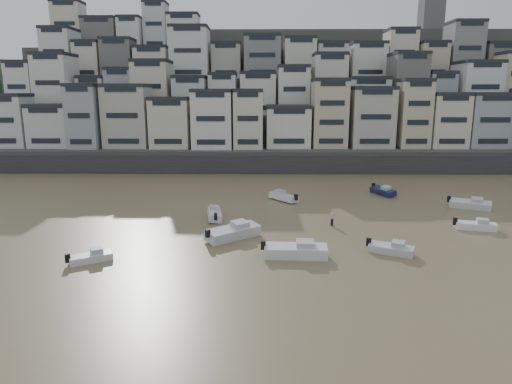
{
  "coord_description": "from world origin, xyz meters",
  "views": [
    {
      "loc": [
        6.05,
        -20.19,
        15.1
      ],
      "look_at": [
        5.44,
        30.0,
        4.0
      ],
      "focal_mm": 32.0,
      "sensor_mm": 36.0,
      "label": 1
    }
  ],
  "objects_px": {
    "boat_h": "(284,196)",
    "boat_f": "(215,213)",
    "boat_a": "(296,249)",
    "person_pink": "(332,218)",
    "boat_d": "(476,224)",
    "boat_b": "(391,248)",
    "boat_c": "(233,230)",
    "boat_j": "(91,256)",
    "boat_i": "(383,190)",
    "boat_g": "(470,203)"
  },
  "relations": [
    {
      "from": "boat_h",
      "to": "boat_j",
      "type": "bearing_deg",
      "value": 102.68
    },
    {
      "from": "boat_i",
      "to": "person_pink",
      "type": "bearing_deg",
      "value": -54.91
    },
    {
      "from": "boat_c",
      "to": "boat_j",
      "type": "bearing_deg",
      "value": 169.01
    },
    {
      "from": "boat_b",
      "to": "person_pink",
      "type": "bearing_deg",
      "value": 140.96
    },
    {
      "from": "boat_f",
      "to": "boat_i",
      "type": "height_order",
      "value": "boat_f"
    },
    {
      "from": "boat_d",
      "to": "boat_a",
      "type": "relative_size",
      "value": 0.73
    },
    {
      "from": "boat_a",
      "to": "boat_j",
      "type": "bearing_deg",
      "value": -173.21
    },
    {
      "from": "boat_b",
      "to": "boat_a",
      "type": "distance_m",
      "value": 9.2
    },
    {
      "from": "boat_b",
      "to": "boat_a",
      "type": "relative_size",
      "value": 0.71
    },
    {
      "from": "boat_f",
      "to": "person_pink",
      "type": "distance_m",
      "value": 14.07
    },
    {
      "from": "boat_i",
      "to": "boat_g",
      "type": "relative_size",
      "value": 0.9
    },
    {
      "from": "boat_d",
      "to": "boat_h",
      "type": "distance_m",
      "value": 24.86
    },
    {
      "from": "boat_j",
      "to": "boat_h",
      "type": "distance_m",
      "value": 30.33
    },
    {
      "from": "boat_f",
      "to": "boat_a",
      "type": "distance_m",
      "value": 15.84
    },
    {
      "from": "boat_a",
      "to": "person_pink",
      "type": "bearing_deg",
      "value": 67.36
    },
    {
      "from": "boat_c",
      "to": "boat_a",
      "type": "bearing_deg",
      "value": -81.27
    },
    {
      "from": "boat_b",
      "to": "boat_j",
      "type": "bearing_deg",
      "value": -148.25
    },
    {
      "from": "boat_a",
      "to": "person_pink",
      "type": "relative_size",
      "value": 3.66
    },
    {
      "from": "boat_d",
      "to": "boat_c",
      "type": "bearing_deg",
      "value": -158.38
    },
    {
      "from": "boat_c",
      "to": "boat_g",
      "type": "distance_m",
      "value": 32.99
    },
    {
      "from": "boat_f",
      "to": "boat_c",
      "type": "relative_size",
      "value": 0.78
    },
    {
      "from": "boat_d",
      "to": "boat_c",
      "type": "distance_m",
      "value": 27.14
    },
    {
      "from": "person_pink",
      "to": "boat_a",
      "type": "bearing_deg",
      "value": -115.32
    },
    {
      "from": "boat_i",
      "to": "boat_j",
      "type": "bearing_deg",
      "value": -73.32
    },
    {
      "from": "boat_b",
      "to": "boat_i",
      "type": "relative_size",
      "value": 0.91
    },
    {
      "from": "person_pink",
      "to": "boat_g",
      "type": "bearing_deg",
      "value": 22.13
    },
    {
      "from": "person_pink",
      "to": "boat_h",
      "type": "bearing_deg",
      "value": 112.19
    },
    {
      "from": "boat_j",
      "to": "boat_b",
      "type": "bearing_deg",
      "value": -24.84
    },
    {
      "from": "boat_h",
      "to": "boat_f",
      "type": "relative_size",
      "value": 1.02
    },
    {
      "from": "boat_b",
      "to": "boat_f",
      "type": "relative_size",
      "value": 0.88
    },
    {
      "from": "boat_d",
      "to": "person_pink",
      "type": "relative_size",
      "value": 2.66
    },
    {
      "from": "boat_i",
      "to": "boat_a",
      "type": "bearing_deg",
      "value": -52.4
    },
    {
      "from": "boat_c",
      "to": "boat_g",
      "type": "xyz_separation_m",
      "value": [
        30.39,
        12.82,
        -0.15
      ]
    },
    {
      "from": "boat_d",
      "to": "boat_i",
      "type": "bearing_deg",
      "value": 122.55
    },
    {
      "from": "boat_i",
      "to": "person_pink",
      "type": "height_order",
      "value": "person_pink"
    },
    {
      "from": "boat_d",
      "to": "boat_i",
      "type": "height_order",
      "value": "boat_i"
    },
    {
      "from": "boat_h",
      "to": "person_pink",
      "type": "relative_size",
      "value": 3.02
    },
    {
      "from": "boat_f",
      "to": "boat_a",
      "type": "relative_size",
      "value": 0.81
    },
    {
      "from": "boat_j",
      "to": "boat_h",
      "type": "relative_size",
      "value": 0.78
    },
    {
      "from": "boat_c",
      "to": "person_pink",
      "type": "distance_m",
      "value": 12.15
    },
    {
      "from": "boat_d",
      "to": "boat_i",
      "type": "relative_size",
      "value": 0.93
    },
    {
      "from": "boat_j",
      "to": "boat_h",
      "type": "height_order",
      "value": "boat_h"
    },
    {
      "from": "boat_b",
      "to": "boat_g",
      "type": "bearing_deg",
      "value": 75.48
    },
    {
      "from": "boat_j",
      "to": "boat_b",
      "type": "height_order",
      "value": "boat_b"
    },
    {
      "from": "person_pink",
      "to": "boat_d",
      "type": "bearing_deg",
      "value": -5.15
    },
    {
      "from": "boat_a",
      "to": "person_pink",
      "type": "distance_m",
      "value": 11.54
    },
    {
      "from": "boat_h",
      "to": "person_pink",
      "type": "bearing_deg",
      "value": 162.68
    },
    {
      "from": "boat_i",
      "to": "person_pink",
      "type": "distance_m",
      "value": 18.91
    },
    {
      "from": "boat_a",
      "to": "boat_d",
      "type": "bearing_deg",
      "value": 26.13
    },
    {
      "from": "boat_b",
      "to": "boat_a",
      "type": "bearing_deg",
      "value": -146.47
    }
  ]
}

